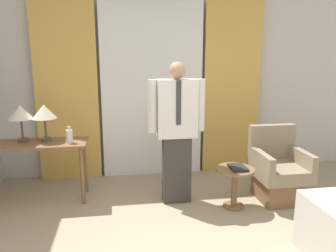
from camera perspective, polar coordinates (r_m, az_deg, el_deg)
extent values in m
cube|color=beige|center=(4.85, -2.93, 7.47)|extent=(10.00, 0.06, 2.70)
cube|color=white|center=(4.73, -2.76, 6.61)|extent=(1.45, 0.06, 2.58)
cube|color=gold|center=(4.76, -17.23, 6.09)|extent=(0.85, 0.06, 2.58)
cube|color=gold|center=(5.00, 11.02, 6.71)|extent=(0.85, 0.06, 2.58)
cube|color=brown|center=(4.22, -22.37, -2.92)|extent=(1.25, 0.47, 0.03)
cylinder|color=brown|center=(4.07, -14.70, -8.41)|extent=(0.05, 0.05, 0.71)
cylinder|color=brown|center=(4.40, -14.24, -6.76)|extent=(0.05, 0.05, 0.71)
cylinder|color=#4C4238|center=(4.32, -23.92, -2.25)|extent=(0.13, 0.13, 0.04)
cylinder|color=#4C4238|center=(4.29, -24.08, -0.45)|extent=(0.02, 0.02, 0.24)
cone|color=beige|center=(4.25, -24.33, 2.21)|extent=(0.29, 0.29, 0.17)
cylinder|color=#4C4238|center=(4.26, -20.42, -2.16)|extent=(0.13, 0.13, 0.04)
cylinder|color=#4C4238|center=(4.22, -20.57, -0.33)|extent=(0.02, 0.02, 0.24)
cone|color=beige|center=(4.19, -20.78, 2.37)|extent=(0.29, 0.29, 0.17)
cylinder|color=silver|center=(4.05, -16.79, -1.75)|extent=(0.08, 0.08, 0.16)
cylinder|color=silver|center=(4.02, -16.89, -0.34)|extent=(0.03, 0.03, 0.05)
cube|color=#38332D|center=(4.00, 1.49, -7.55)|extent=(0.33, 0.18, 0.81)
cube|color=silver|center=(3.81, 1.55, 3.05)|extent=(0.46, 0.21, 0.68)
cube|color=#333338|center=(3.69, 1.87, 4.06)|extent=(0.06, 0.01, 0.51)
cylinder|color=silver|center=(3.76, -2.69, 3.45)|extent=(0.10, 0.10, 0.61)
cylinder|color=silver|center=(3.86, 5.69, 3.64)|extent=(0.10, 0.10, 0.61)
sphere|color=tan|center=(3.76, 1.59, 9.64)|extent=(0.20, 0.20, 0.20)
cube|color=brown|center=(4.35, 18.72, -10.25)|extent=(0.51, 0.53, 0.29)
cube|color=gray|center=(4.27, 18.93, -7.46)|extent=(0.60, 0.63, 0.16)
cube|color=gray|center=(4.41, 17.59, -2.60)|extent=(0.60, 0.10, 0.44)
cube|color=gray|center=(4.11, 15.88, -5.56)|extent=(0.08, 0.63, 0.18)
cube|color=gray|center=(4.34, 22.13, -5.03)|extent=(0.08, 0.63, 0.18)
cylinder|color=brown|center=(4.07, 11.34, -13.48)|extent=(0.25, 0.25, 0.02)
cylinder|color=brown|center=(3.98, 11.48, -10.68)|extent=(0.07, 0.07, 0.46)
cylinder|color=brown|center=(3.89, 11.63, -7.41)|extent=(0.45, 0.45, 0.03)
cube|color=black|center=(3.88, 12.06, -7.09)|extent=(0.18, 0.25, 0.03)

